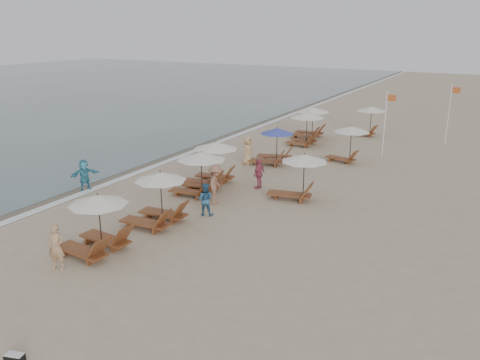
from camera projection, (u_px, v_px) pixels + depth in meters
The scene contains 22 objects.
ground at pixel (267, 256), 18.15m from camera, with size 160.00×160.00×0.00m, color tan.
wet_sand_band at pixel (162, 155), 32.30m from camera, with size 3.20×140.00×0.01m, color #6B5E4C.
foam_line at pixel (178, 157), 31.69m from camera, with size 0.50×140.00×0.02m, color white.
lounger_station_0 at pixel (94, 227), 18.13m from camera, with size 2.70×2.16×2.30m.
lounger_station_1 at pixel (156, 202), 20.69m from camera, with size 2.69×2.14×2.35m.
lounger_station_2 at pixel (198, 172), 24.48m from camera, with size 2.72×2.45×2.16m.
lounger_station_3 at pixel (211, 164), 25.99m from camera, with size 2.76×2.35×2.31m.
lounger_station_4 at pixel (272, 148), 30.08m from camera, with size 2.65×2.55×2.21m.
lounger_station_5 at pixel (304, 127), 34.47m from camera, with size 2.55×2.40×2.31m.
lounger_station_6 at pixel (309, 123), 36.88m from camera, with size 2.82×2.45×2.31m.
inland_station_0 at pixel (297, 174), 23.68m from camera, with size 2.85×2.24×2.22m.
inland_station_1 at pixel (347, 139), 30.21m from camera, with size 2.61×2.24×2.22m.
inland_station_2 at pixel (368, 118), 37.52m from camera, with size 2.69×2.24×2.22m.
beachgoer_near at pixel (56, 247), 16.92m from camera, with size 0.61×0.40×1.67m, color tan.
beachgoer_mid_a at pixel (205, 199), 21.85m from camera, with size 0.72×0.56×1.48m, color #2D5F87.
beachgoer_mid_b at pixel (216, 185), 23.19m from camera, with size 1.22×0.70×1.90m, color #93624B.
beachgoer_far_a at pixel (259, 174), 25.48m from camera, with size 0.92×0.38×1.57m, color #AF465F.
beachgoer_far_b at pixel (248, 151), 29.84m from camera, with size 0.84×0.55×1.72m, color tan.
waterline_walker at pixel (84, 175), 25.21m from camera, with size 1.48×0.47×1.60m, color teal.
duffel_bag at pixel (15, 358), 12.36m from camera, with size 0.52×0.36×0.26m.
flag_pole_near at pixel (386, 120), 31.49m from camera, with size 0.60×0.08×4.14m.
flag_pole_far at pixel (449, 112), 34.24m from camera, with size 0.60×0.08×4.25m.
Camera 1 is at (7.17, -14.89, 8.08)m, focal length 37.13 mm.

